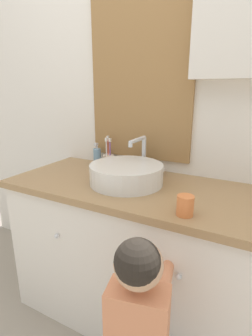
# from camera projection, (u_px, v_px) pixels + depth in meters

# --- Properties ---
(wall_back) EXTENTS (3.20, 0.18, 2.50)m
(wall_back) POSITION_uv_depth(u_px,v_px,m) (167.00, 91.00, 1.46)
(wall_back) COLOR silver
(wall_back) RESTS_ON ground_plane
(vanity_counter) EXTENTS (1.39, 0.59, 0.81)m
(vanity_counter) POSITION_uv_depth(u_px,v_px,m) (138.00, 254.00, 1.45)
(vanity_counter) COLOR silver
(vanity_counter) RESTS_ON ground_plane
(sink_basin) EXTENTS (0.38, 0.43, 0.22)m
(sink_basin) POSITION_uv_depth(u_px,v_px,m) (127.00, 173.00, 1.35)
(sink_basin) COLOR silver
(sink_basin) RESTS_ON vanity_counter
(toothbrush_holder) EXTENTS (0.07, 0.07, 0.19)m
(toothbrush_holder) POSITION_uv_depth(u_px,v_px,m) (109.00, 160.00, 1.65)
(toothbrush_holder) COLOR beige
(toothbrush_holder) RESTS_ON vanity_counter
(soap_dispenser) EXTENTS (0.05, 0.05, 0.15)m
(soap_dispenser) POSITION_uv_depth(u_px,v_px,m) (97.00, 156.00, 1.69)
(soap_dispenser) COLOR #6B93B2
(soap_dispenser) RESTS_ON vanity_counter
(child_figure) EXTENTS (0.22, 0.43, 0.86)m
(child_figure) POSITION_uv_depth(u_px,v_px,m) (138.00, 331.00, 0.87)
(child_figure) COLOR slate
(child_figure) RESTS_ON ground_plane
(drinking_cup) EXTENTS (0.07, 0.07, 0.08)m
(drinking_cup) POSITION_uv_depth(u_px,v_px,m) (185.00, 206.00, 1.01)
(drinking_cup) COLOR orange
(drinking_cup) RESTS_ON vanity_counter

